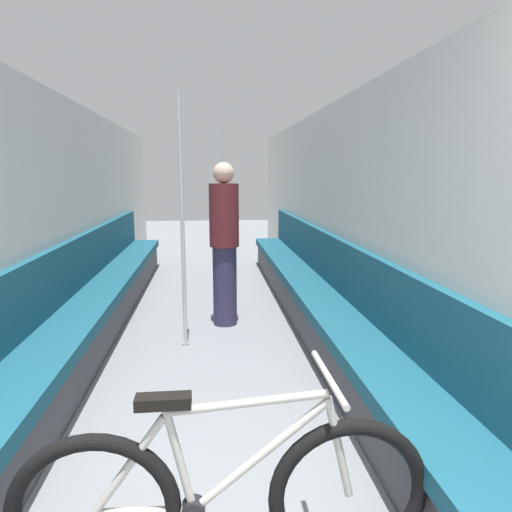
{
  "coord_description": "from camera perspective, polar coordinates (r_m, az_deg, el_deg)",
  "views": [
    {
      "loc": [
        0.03,
        -0.54,
        1.55
      ],
      "look_at": [
        0.37,
        2.79,
        0.95
      ],
      "focal_mm": 32.0,
      "sensor_mm": 36.0,
      "label": 1
    }
  ],
  "objects": [
    {
      "name": "bicycle",
      "position": [
        1.96,
        -3.93,
        -28.05
      ],
      "size": [
        1.6,
        0.46,
        0.83
      ],
      "rotation": [
        0.0,
        0.0,
        0.21
      ],
      "color": "black",
      "rests_on": "ground"
    },
    {
      "name": "grab_pole_near",
      "position": [
        4.09,
        -9.18,
        3.7
      ],
      "size": [
        0.08,
        0.08,
        2.25
      ],
      "color": "gray",
      "rests_on": "ground"
    },
    {
      "name": "bench_seat_row_right",
      "position": [
        4.8,
        7.27,
        -4.96
      ],
      "size": [
        0.46,
        6.68,
        0.94
      ],
      "color": "#3D3D42",
      "rests_on": "ground"
    },
    {
      "name": "grab_pole_far",
      "position": [
        6.79,
        -4.22,
        6.35
      ],
      "size": [
        0.08,
        0.08,
        2.25
      ],
      "color": "gray",
      "rests_on": "ground"
    },
    {
      "name": "wall_right",
      "position": [
        4.6,
        10.91,
        4.84
      ],
      "size": [
        0.1,
        10.88,
        2.27
      ],
      "primitive_type": "cube",
      "color": "silver",
      "rests_on": "ground"
    },
    {
      "name": "bench_seat_row_left",
      "position": [
        4.81,
        -19.35,
        -5.43
      ],
      "size": [
        0.46,
        6.68,
        0.94
      ],
      "color": "#3D3D42",
      "rests_on": "ground"
    },
    {
      "name": "passenger_standing",
      "position": [
        4.66,
        -3.97,
        1.68
      ],
      "size": [
        0.3,
        0.3,
        1.67
      ],
      "rotation": [
        0.0,
        0.0,
        0.96
      ],
      "color": "#332D4C",
      "rests_on": "ground"
    },
    {
      "name": "wall_left",
      "position": [
        4.61,
        -23.34,
        4.21
      ],
      "size": [
        0.1,
        10.88,
        2.27
      ],
      "primitive_type": "cube",
      "color": "silver",
      "rests_on": "ground"
    }
  ]
}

